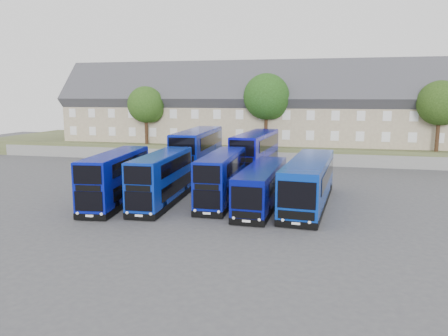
% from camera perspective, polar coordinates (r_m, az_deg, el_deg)
% --- Properties ---
extents(ground, '(120.00, 120.00, 0.00)m').
position_cam_1_polar(ground, '(32.10, -4.20, -5.83)').
color(ground, '#434347').
rests_on(ground, ground).
extents(retaining_wall, '(70.00, 0.40, 1.50)m').
position_cam_1_polar(retaining_wall, '(54.90, 3.16, 1.40)').
color(retaining_wall, slate).
rests_on(retaining_wall, ground).
extents(earth_bank, '(80.00, 20.00, 2.00)m').
position_cam_1_polar(earth_bank, '(64.67, 4.67, 2.83)').
color(earth_bank, '#4C512D').
rests_on(earth_bank, ground).
extents(terrace_row, '(54.00, 10.40, 11.20)m').
position_cam_1_polar(terrace_row, '(60.30, 4.19, 7.69)').
color(terrace_row, gray).
rests_on(terrace_row, earth_bank).
extents(dd_front_left, '(3.30, 10.24, 4.00)m').
position_cam_1_polar(dd_front_left, '(35.22, -13.97, -1.44)').
color(dd_front_left, '#08139D').
rests_on(dd_front_left, ground).
extents(dd_front_mid, '(2.66, 10.01, 3.94)m').
position_cam_1_polar(dd_front_mid, '(34.48, -8.14, -1.53)').
color(dd_front_mid, '#0929A6').
rests_on(dd_front_mid, ground).
extents(dd_front_right, '(2.41, 9.84, 3.89)m').
position_cam_1_polar(dd_front_right, '(34.63, -0.32, -1.44)').
color(dd_front_right, '#081496').
rests_on(dd_front_right, ground).
extents(dd_rear_left, '(3.31, 12.33, 4.86)m').
position_cam_1_polar(dd_rear_left, '(45.69, -3.42, 1.83)').
color(dd_rear_left, '#071891').
rests_on(dd_rear_left, ground).
extents(dd_rear_right, '(3.47, 11.76, 4.61)m').
position_cam_1_polar(dd_rear_right, '(45.30, 4.15, 1.60)').
color(dd_rear_right, '#08089E').
rests_on(dd_rear_right, ground).
extents(coach_east_a, '(2.77, 11.38, 3.09)m').
position_cam_1_polar(coach_east_a, '(33.64, 4.94, -2.48)').
color(coach_east_a, '#060D7E').
rests_on(coach_east_a, ground).
extents(coach_east_b, '(3.84, 13.37, 3.61)m').
position_cam_1_polar(coach_east_b, '(34.38, 11.02, -1.92)').
color(coach_east_b, '#0932A5').
rests_on(coach_east_b, ground).
extents(tree_west, '(4.80, 4.80, 7.65)m').
position_cam_1_polar(tree_west, '(59.34, -10.02, 7.98)').
color(tree_west, '#382314').
rests_on(tree_west, earth_bank).
extents(tree_mid, '(5.76, 5.76, 9.18)m').
position_cam_1_polar(tree_mid, '(55.62, 5.72, 9.03)').
color(tree_mid, '#382314').
rests_on(tree_mid, earth_bank).
extents(tree_east, '(5.12, 5.12, 8.16)m').
position_cam_1_polar(tree_east, '(56.20, 26.49, 7.41)').
color(tree_east, '#382314').
rests_on(tree_east, earth_bank).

